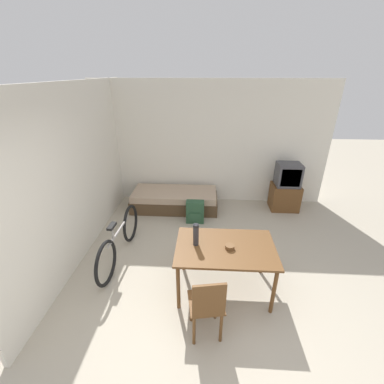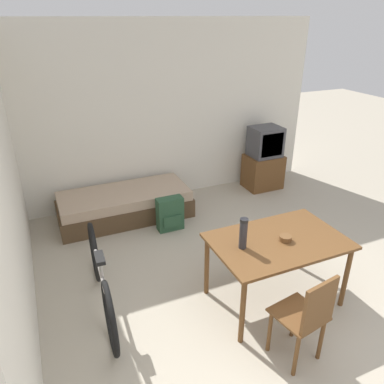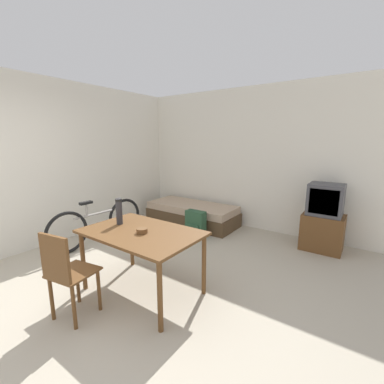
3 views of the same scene
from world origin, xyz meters
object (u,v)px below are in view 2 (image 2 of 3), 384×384
at_px(dining_table, 278,247).
at_px(daybed, 125,205).
at_px(mate_bowl, 285,238).
at_px(thermos_flask, 243,232).
at_px(backpack, 170,214).
at_px(bicycle, 101,280).
at_px(wooden_chair, 307,316).
at_px(tv, 264,160).

bearing_deg(dining_table, daybed, 112.39).
bearing_deg(mate_bowl, thermos_flask, 171.88).
bearing_deg(dining_table, thermos_flask, 176.28).
bearing_deg(dining_table, backpack, 105.25).
bearing_deg(backpack, bicycle, -134.62).
bearing_deg(bicycle, backpack, 45.38).
bearing_deg(backpack, dining_table, -74.75).
distance_m(dining_table, mate_bowl, 0.12).
xyz_separation_m(daybed, mate_bowl, (1.02, -2.38, 0.55)).
xyz_separation_m(dining_table, backpack, (-0.48, 1.76, -0.42)).
bearing_deg(wooden_chair, bicycle, 136.77).
bearing_deg(bicycle, tv, 31.03).
relative_size(daybed, tv, 1.77).
bearing_deg(mate_bowl, wooden_chair, -111.59).
xyz_separation_m(wooden_chair, bicycle, (-1.42, 1.33, -0.16)).
bearing_deg(thermos_flask, backpack, 92.91).
distance_m(wooden_chair, bicycle, 1.95).
bearing_deg(thermos_flask, bicycle, 156.27).
distance_m(dining_table, wooden_chair, 0.80).
height_order(daybed, wooden_chair, wooden_chair).
distance_m(dining_table, thermos_flask, 0.46).
distance_m(dining_table, backpack, 1.87).
xyz_separation_m(daybed, dining_table, (0.97, -2.35, 0.45)).
xyz_separation_m(daybed, bicycle, (-0.68, -1.77, 0.14)).
relative_size(bicycle, thermos_flask, 5.61).
xyz_separation_m(wooden_chair, thermos_flask, (-0.16, 0.78, 0.39)).
relative_size(thermos_flask, mate_bowl, 2.59).
height_order(bicycle, mate_bowl, mate_bowl).
distance_m(wooden_chair, backpack, 2.54).
distance_m(thermos_flask, mate_bowl, 0.47).
relative_size(wooden_chair, mate_bowl, 7.53).
bearing_deg(tv, backpack, -160.43).
height_order(dining_table, thermos_flask, thermos_flask).
distance_m(tv, wooden_chair, 3.64).
bearing_deg(mate_bowl, backpack, 106.46).
bearing_deg(wooden_chair, tv, 61.98).
bearing_deg(wooden_chair, backpack, 95.63).
xyz_separation_m(bicycle, mate_bowl, (1.70, -0.62, 0.41)).
relative_size(tv, wooden_chair, 1.18).
xyz_separation_m(tv, dining_table, (-1.48, -2.46, 0.16)).
xyz_separation_m(tv, mate_bowl, (-1.43, -2.50, 0.26)).
bearing_deg(tv, mate_bowl, -119.74).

